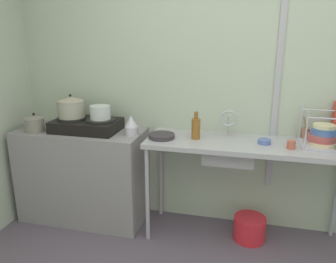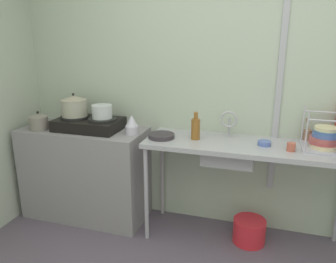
{
  "view_description": "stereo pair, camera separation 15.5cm",
  "coord_description": "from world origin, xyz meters",
  "px_view_note": "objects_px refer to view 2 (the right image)",
  "views": [
    {
      "loc": [
        0.02,
        -1.27,
        1.73
      ],
      "look_at": [
        -0.62,
        1.38,
        0.94
      ],
      "focal_mm": 35.19,
      "sensor_mm": 36.0,
      "label": 1
    },
    {
      "loc": [
        0.17,
        -1.23,
        1.73
      ],
      "look_at": [
        -0.62,
        1.38,
        0.94
      ],
      "focal_mm": 35.19,
      "sensor_mm": 36.0,
      "label": 2
    }
  ],
  "objects_px": {
    "pot_on_left_burner": "(74,106)",
    "bottle_by_sink": "(196,128)",
    "faucet": "(229,121)",
    "pot_on_right_burner": "(102,112)",
    "percolator": "(132,125)",
    "small_bowl_on_drainboard": "(264,143)",
    "sink_basin": "(228,153)",
    "frying_pan": "(161,136)",
    "dish_rack": "(325,139)",
    "cup_by_rack": "(291,147)",
    "stove": "(89,124)",
    "bucket_on_floor": "(249,231)",
    "pot_beside_stove": "(39,122)",
    "utensil_jar": "(307,135)"
  },
  "relations": [
    {
      "from": "stove",
      "to": "sink_basin",
      "type": "relative_size",
      "value": 1.44
    },
    {
      "from": "cup_by_rack",
      "to": "small_bowl_on_drainboard",
      "type": "height_order",
      "value": "cup_by_rack"
    },
    {
      "from": "stove",
      "to": "bucket_on_floor",
      "type": "xyz_separation_m",
      "value": [
        1.51,
        -0.02,
        -0.84
      ]
    },
    {
      "from": "sink_basin",
      "to": "dish_rack",
      "type": "height_order",
      "value": "dish_rack"
    },
    {
      "from": "pot_on_left_burner",
      "to": "bottle_by_sink",
      "type": "xyz_separation_m",
      "value": [
        1.15,
        0.0,
        -0.12
      ]
    },
    {
      "from": "cup_by_rack",
      "to": "pot_beside_stove",
      "type": "bearing_deg",
      "value": -178.66
    },
    {
      "from": "percolator",
      "to": "cup_by_rack",
      "type": "xyz_separation_m",
      "value": [
        1.33,
        -0.06,
        -0.05
      ]
    },
    {
      "from": "pot_on_left_burner",
      "to": "bottle_by_sink",
      "type": "bearing_deg",
      "value": 0.01
    },
    {
      "from": "utensil_jar",
      "to": "cup_by_rack",
      "type": "bearing_deg",
      "value": -115.51
    },
    {
      "from": "stove",
      "to": "dish_rack",
      "type": "distance_m",
      "value": 2.01
    },
    {
      "from": "stove",
      "to": "pot_beside_stove",
      "type": "relative_size",
      "value": 3.41
    },
    {
      "from": "faucet",
      "to": "pot_on_left_burner",
      "type": "bearing_deg",
      "value": -175.6
    },
    {
      "from": "pot_on_right_burner",
      "to": "small_bowl_on_drainboard",
      "type": "height_order",
      "value": "pot_on_right_burner"
    },
    {
      "from": "pot_beside_stove",
      "to": "bottle_by_sink",
      "type": "distance_m",
      "value": 1.46
    },
    {
      "from": "stove",
      "to": "small_bowl_on_drainboard",
      "type": "distance_m",
      "value": 1.57
    },
    {
      "from": "percolator",
      "to": "small_bowl_on_drainboard",
      "type": "bearing_deg",
      "value": 1.24
    },
    {
      "from": "sink_basin",
      "to": "frying_pan",
      "type": "distance_m",
      "value": 0.58
    },
    {
      "from": "frying_pan",
      "to": "dish_rack",
      "type": "xyz_separation_m",
      "value": [
        1.29,
        0.1,
        0.06
      ]
    },
    {
      "from": "stove",
      "to": "frying_pan",
      "type": "relative_size",
      "value": 2.65
    },
    {
      "from": "bucket_on_floor",
      "to": "utensil_jar",
      "type": "bearing_deg",
      "value": 29.54
    },
    {
      "from": "dish_rack",
      "to": "cup_by_rack",
      "type": "xyz_separation_m",
      "value": [
        -0.24,
        -0.13,
        -0.05
      ]
    },
    {
      "from": "dish_rack",
      "to": "small_bowl_on_drainboard",
      "type": "relative_size",
      "value": 3.09
    },
    {
      "from": "percolator",
      "to": "bottle_by_sink",
      "type": "relative_size",
      "value": 0.75
    },
    {
      "from": "sink_basin",
      "to": "utensil_jar",
      "type": "distance_m",
      "value": 0.67
    },
    {
      "from": "pot_on_left_burner",
      "to": "pot_on_right_burner",
      "type": "height_order",
      "value": "pot_on_left_burner"
    },
    {
      "from": "faucet",
      "to": "small_bowl_on_drainboard",
      "type": "height_order",
      "value": "faucet"
    },
    {
      "from": "stove",
      "to": "faucet",
      "type": "height_order",
      "value": "faucet"
    },
    {
      "from": "dish_rack",
      "to": "frying_pan",
      "type": "bearing_deg",
      "value": -175.7
    },
    {
      "from": "bucket_on_floor",
      "to": "small_bowl_on_drainboard",
      "type": "bearing_deg",
      "value": 12.95
    },
    {
      "from": "percolator",
      "to": "faucet",
      "type": "xyz_separation_m",
      "value": [
        0.83,
        0.13,
        0.07
      ]
    },
    {
      "from": "faucet",
      "to": "pot_on_right_burner",
      "type": "bearing_deg",
      "value": -174.5
    },
    {
      "from": "pot_on_left_burner",
      "to": "frying_pan",
      "type": "bearing_deg",
      "value": -3.35
    },
    {
      "from": "cup_by_rack",
      "to": "faucet",
      "type": "bearing_deg",
      "value": 159.03
    },
    {
      "from": "pot_on_left_burner",
      "to": "cup_by_rack",
      "type": "xyz_separation_m",
      "value": [
        1.91,
        -0.08,
        -0.19
      ]
    },
    {
      "from": "pot_beside_stove",
      "to": "cup_by_rack",
      "type": "distance_m",
      "value": 2.22
    },
    {
      "from": "stove",
      "to": "cup_by_rack",
      "type": "height_order",
      "value": "stove"
    },
    {
      "from": "pot_on_left_burner",
      "to": "dish_rack",
      "type": "relative_size",
      "value": 0.75
    },
    {
      "from": "stove",
      "to": "faucet",
      "type": "xyz_separation_m",
      "value": [
        1.27,
        0.11,
        0.1
      ]
    },
    {
      "from": "pot_on_right_burner",
      "to": "pot_beside_stove",
      "type": "distance_m",
      "value": 0.61
    },
    {
      "from": "pot_on_right_burner",
      "to": "bucket_on_floor",
      "type": "bearing_deg",
      "value": -0.67
    },
    {
      "from": "frying_pan",
      "to": "bucket_on_floor",
      "type": "bearing_deg",
      "value": 2.54
    },
    {
      "from": "small_bowl_on_drainboard",
      "to": "bucket_on_floor",
      "type": "height_order",
      "value": "small_bowl_on_drainboard"
    },
    {
      "from": "stove",
      "to": "percolator",
      "type": "xyz_separation_m",
      "value": [
        0.44,
        -0.03,
        0.03
      ]
    },
    {
      "from": "pot_on_left_burner",
      "to": "frying_pan",
      "type": "xyz_separation_m",
      "value": [
        0.87,
        -0.05,
        -0.2
      ]
    },
    {
      "from": "pot_beside_stove",
      "to": "bottle_by_sink",
      "type": "xyz_separation_m",
      "value": [
        1.46,
        0.13,
        0.02
      ]
    },
    {
      "from": "pot_on_right_burner",
      "to": "sink_basin",
      "type": "height_order",
      "value": "pot_on_right_burner"
    },
    {
      "from": "bottle_by_sink",
      "to": "pot_on_left_burner",
      "type": "bearing_deg",
      "value": -179.99
    },
    {
      "from": "faucet",
      "to": "sink_basin",
      "type": "bearing_deg",
      "value": -80.34
    },
    {
      "from": "cup_by_rack",
      "to": "pot_on_right_burner",
      "type": "bearing_deg",
      "value": 177.14
    },
    {
      "from": "bottle_by_sink",
      "to": "pot_beside_stove",
      "type": "bearing_deg",
      "value": -174.79
    }
  ]
}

